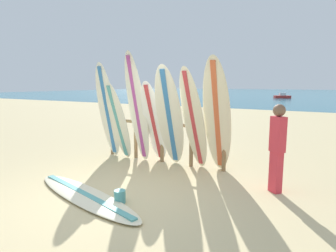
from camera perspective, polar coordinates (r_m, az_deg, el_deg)
ground_plane at (r=5.03m, az=-10.74°, el=-13.84°), size 120.00×120.00×0.00m
ocean_water at (r=61.63m, az=26.89°, el=5.81°), size 120.00×80.00×0.01m
surfboard_rack at (r=6.91m, az=-1.23°, el=-1.75°), size 3.24×0.09×1.09m
surfboard_leaning_far_left at (r=7.38m, az=-11.95°, el=2.94°), size 0.56×0.63×2.42m
surfboard_leaning_left at (r=7.12m, az=-9.91°, el=0.89°), size 0.66×0.74×1.95m
surfboard_leaning_center_left at (r=6.78m, az=-6.19°, el=3.54°), size 0.59×0.69×2.64m
surfboard_leaning_center at (r=6.67m, az=-2.80°, el=0.62°), size 0.59×0.93×1.97m
surfboard_leaning_center_right at (r=6.25m, az=0.35°, el=1.59°), size 0.78×1.19×2.30m
surfboard_leaning_right at (r=6.11m, az=5.15°, el=1.21°), size 0.59×0.94×2.26m
surfboard_leaning_far_right at (r=5.94m, az=9.80°, el=1.85°), size 0.64×0.96×2.45m
surfboard_lying_on_sand at (r=5.13m, az=-16.34°, el=-13.18°), size 2.95×1.30×0.08m
beachgoer_standing at (r=5.27m, az=21.04°, el=-3.49°), size 0.29×0.28×1.56m
small_boat_offshore at (r=40.31m, az=21.90°, el=5.54°), size 2.20×1.67×0.71m
sand_bucket at (r=4.77m, az=-9.61°, el=-13.75°), size 0.18×0.18×0.21m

